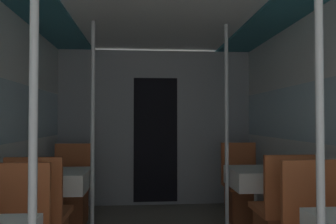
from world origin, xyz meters
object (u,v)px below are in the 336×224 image
object	(u,v)px
dining_table_left_1	(58,183)
chair_left_far_1	(70,200)
support_pole_left_1	(93,130)
support_pole_left_0	(33,143)
support_pole_right_1	(227,130)
dining_table_right_1	(259,180)
chair_right_far_1	(243,197)
support_pole_right_0	(320,141)

from	to	relation	value
dining_table_left_1	chair_left_far_1	size ratio (longest dim) A/B	0.76
chair_left_far_1	support_pole_left_1	world-z (taller)	support_pole_left_1
support_pole_left_0	dining_table_left_1	distance (m)	1.94
dining_table_left_1	support_pole_right_1	bearing A→B (deg)	0.00
dining_table_right_1	chair_right_far_1	bearing A→B (deg)	90.00
chair_left_far_1	support_pole_left_1	size ratio (longest dim) A/B	0.42
support_pole_left_0	dining_table_right_1	bearing A→B (deg)	46.34
support_pole_right_0	dining_table_right_1	xyz separation A→B (m)	(0.35, 1.84, -0.54)
support_pole_right_0	support_pole_left_1	bearing A→B (deg)	127.40
chair_right_far_1	support_pole_right_1	size ratio (longest dim) A/B	0.42
chair_right_far_1	chair_left_far_1	bearing A→B (deg)	0.00
support_pole_left_0	dining_table_right_1	distance (m)	2.59
chair_right_far_1	support_pole_right_1	xyz separation A→B (m)	(-0.35, -0.57, 0.84)
chair_right_far_1	support_pole_right_1	distance (m)	1.07
dining_table_left_1	support_pole_right_0	size ratio (longest dim) A/B	0.32
support_pole_left_1	dining_table_right_1	size ratio (longest dim) A/B	3.15
support_pole_left_0	chair_right_far_1	bearing A→B (deg)	53.89
support_pole_right_1	chair_right_far_1	bearing A→B (deg)	58.38
support_pole_left_1	support_pole_right_1	distance (m)	1.40
support_pole_right_0	support_pole_right_1	bearing A→B (deg)	90.00
support_pole_left_1	chair_right_far_1	size ratio (longest dim) A/B	2.40
dining_table_right_1	support_pole_right_1	bearing A→B (deg)	180.00
dining_table_left_1	dining_table_right_1	bearing A→B (deg)	0.00
chair_left_far_1	support_pole_left_1	distance (m)	1.07
chair_right_far_1	support_pole_right_0	bearing A→B (deg)	81.75
support_pole_left_1	chair_left_far_1	bearing A→B (deg)	121.62
chair_left_far_1	support_pole_right_1	world-z (taller)	support_pole_right_1
dining_table_left_1	support_pole_left_1	size ratio (longest dim) A/B	0.32
support_pole_left_0	dining_table_left_1	bearing A→B (deg)	100.74
chair_left_far_1	support_pole_right_1	bearing A→B (deg)	162.10
dining_table_right_1	chair_right_far_1	size ratio (longest dim) A/B	0.76
chair_right_far_1	dining_table_left_1	bearing A→B (deg)	15.08
dining_table_left_1	support_pole_right_1	xyz separation A→B (m)	(1.75, 0.00, 0.54)
support_pole_left_0	support_pole_right_0	bearing A→B (deg)	0.00
chair_left_far_1	dining_table_right_1	size ratio (longest dim) A/B	1.31
support_pole_left_1	dining_table_left_1	bearing A→B (deg)	180.00
chair_left_far_1	support_pole_right_0	world-z (taller)	support_pole_right_0
dining_table_right_1	chair_right_far_1	world-z (taller)	chair_right_far_1
support_pole_right_1	dining_table_left_1	bearing A→B (deg)	180.00
support_pole_left_0	support_pole_right_1	xyz separation A→B (m)	(1.40, 1.84, 0.00)
support_pole_left_0	chair_right_far_1	distance (m)	3.09
support_pole_left_0	support_pole_right_0	xyz separation A→B (m)	(1.40, 0.00, 0.00)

